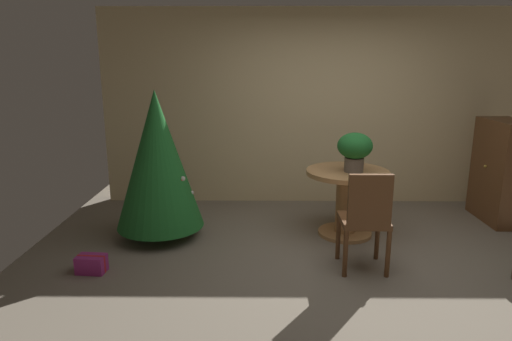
{
  "coord_description": "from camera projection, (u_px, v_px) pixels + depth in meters",
  "views": [
    {
      "loc": [
        -0.89,
        -3.85,
        1.9
      ],
      "look_at": [
        -0.93,
        0.36,
        0.88
      ],
      "focal_mm": 31.24,
      "sensor_mm": 36.0,
      "label": 1
    }
  ],
  "objects": [
    {
      "name": "gift_box_purple",
      "position": [
        91.0,
        264.0,
        4.12
      ],
      "size": [
        0.27,
        0.19,
        0.17
      ],
      "color": "#9E287A",
      "rests_on": "ground_plane"
    },
    {
      "name": "wooden_cabinet",
      "position": [
        502.0,
        171.0,
        5.38
      ],
      "size": [
        0.44,
        0.81,
        1.24
      ],
      "color": "brown",
      "rests_on": "ground_plane"
    },
    {
      "name": "back_wall_panel",
      "position": [
        326.0,
        108.0,
        6.01
      ],
      "size": [
        6.0,
        0.1,
        2.6
      ],
      "primitive_type": "cube",
      "color": "beige",
      "rests_on": "ground_plane"
    },
    {
      "name": "round_dining_table",
      "position": [
        347.0,
        194.0,
        4.94
      ],
      "size": [
        0.91,
        0.91,
        0.75
      ],
      "color": "#B27F4C",
      "rests_on": "ground_plane"
    },
    {
      "name": "flower_vase",
      "position": [
        355.0,
        148.0,
        4.76
      ],
      "size": [
        0.38,
        0.38,
        0.43
      ],
      "color": "#665B51",
      "rests_on": "round_dining_table"
    },
    {
      "name": "holiday_tree",
      "position": [
        158.0,
        160.0,
        4.79
      ],
      "size": [
        0.95,
        0.95,
        1.63
      ],
      "color": "brown",
      "rests_on": "ground_plane"
    },
    {
      "name": "ground_plane",
      "position": [
        354.0,
        270.0,
        4.18
      ],
      "size": [
        6.6,
        6.6,
        0.0
      ],
      "primitive_type": "plane",
      "color": "#756B5B"
    },
    {
      "name": "wooden_chair_near",
      "position": [
        366.0,
        216.0,
        4.04
      ],
      "size": [
        0.43,
        0.42,
        0.96
      ],
      "color": "brown",
      "rests_on": "ground_plane"
    }
  ]
}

